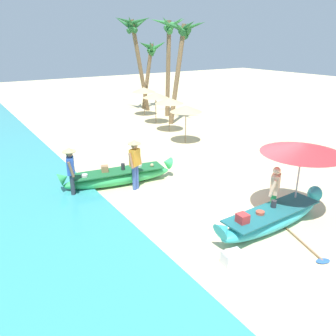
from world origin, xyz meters
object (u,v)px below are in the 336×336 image
object	(u,v)px
person_vendor_assistant	(71,169)
patio_umbrella_large	(302,148)
palm_tree_tall_inland	(182,39)
palm_tree_leaning_seaward	(134,35)
boat_cyan_foreground	(271,218)
person_vendor_hatted	(135,161)
paddle	(307,247)
palm_tree_mid_cluster	(151,54)
person_tourist_customer	(274,190)
cooler_box	(232,258)
boat_green_midground	(118,177)
palm_tree_far_behind	(169,39)

from	to	relation	value
person_vendor_assistant	patio_umbrella_large	world-z (taller)	patio_umbrella_large
palm_tree_tall_inland	palm_tree_leaning_seaward	world-z (taller)	palm_tree_leaning_seaward
boat_cyan_foreground	person_vendor_hatted	world-z (taller)	person_vendor_hatted
person_vendor_assistant	paddle	size ratio (longest dim) A/B	0.93
person_vendor_assistant	palm_tree_mid_cluster	xyz separation A→B (m)	(10.38, 12.27, 2.95)
person_tourist_customer	cooler_box	size ratio (longest dim) A/B	3.46
person_vendor_hatted	palm_tree_mid_cluster	size ratio (longest dim) A/B	0.36
boat_green_midground	palm_tree_leaning_seaward	xyz separation A→B (m)	(6.90, 11.38, 4.92)
person_vendor_assistant	palm_tree_leaning_seaward	bearing A→B (deg)	53.06
palm_tree_tall_inland	paddle	distance (m)	15.18
palm_tree_mid_cluster	cooler_box	size ratio (longest dim) A/B	10.62
person_vendor_assistant	patio_umbrella_large	bearing A→B (deg)	-43.14
palm_tree_mid_cluster	paddle	xyz separation A→B (m)	(-6.42, -18.51, -3.92)
boat_green_midground	person_vendor_hatted	distance (m)	1.08
person_vendor_assistant	palm_tree_far_behind	bearing A→B (deg)	42.60
palm_tree_leaning_seaward	palm_tree_mid_cluster	world-z (taller)	palm_tree_leaning_seaward
person_tourist_customer	person_vendor_assistant	xyz separation A→B (m)	(-4.40, 4.70, 0.08)
boat_cyan_foreground	cooler_box	size ratio (longest dim) A/B	8.74
person_vendor_assistant	paddle	world-z (taller)	person_vendor_assistant
boat_cyan_foreground	boat_green_midground	world-z (taller)	boat_cyan_foreground
boat_green_midground	cooler_box	distance (m)	5.77
boat_cyan_foreground	person_vendor_assistant	bearing A→B (deg)	128.05
paddle	boat_cyan_foreground	bearing A→B (deg)	90.45
boat_green_midground	person_vendor_assistant	world-z (taller)	person_vendor_assistant
boat_cyan_foreground	palm_tree_leaning_seaward	bearing A→B (deg)	74.23
boat_green_midground	person_vendor_hatted	xyz separation A→B (m)	(0.33, -0.71, 0.75)
boat_green_midground	palm_tree_far_behind	size ratio (longest dim) A/B	0.67
palm_tree_leaning_seaward	palm_tree_mid_cluster	bearing A→B (deg)	24.60
boat_green_midground	person_vendor_assistant	distance (m)	1.85
palm_tree_tall_inland	palm_tree_leaning_seaward	distance (m)	4.54
person_vendor_hatted	palm_tree_leaning_seaward	xyz separation A→B (m)	(6.57, 12.09, 4.17)
palm_tree_tall_inland	palm_tree_far_behind	bearing A→B (deg)	79.63
palm_tree_tall_inland	paddle	bearing A→B (deg)	-112.49
person_tourist_customer	paddle	world-z (taller)	person_tourist_customer
person_vendor_assistant	palm_tree_leaning_seaward	world-z (taller)	palm_tree_leaning_seaward
person_vendor_hatted	person_vendor_assistant	xyz separation A→B (m)	(-2.04, 0.63, -0.05)
boat_cyan_foreground	palm_tree_leaning_seaward	world-z (taller)	palm_tree_leaning_seaward
boat_cyan_foreground	patio_umbrella_large	bearing A→B (deg)	8.68
boat_green_midground	person_tourist_customer	world-z (taller)	person_tourist_customer
person_vendor_hatted	paddle	size ratio (longest dim) A/B	0.98
person_vendor_hatted	palm_tree_far_behind	size ratio (longest dim) A/B	0.28
paddle	palm_tree_mid_cluster	bearing A→B (deg)	70.88
patio_umbrella_large	palm_tree_mid_cluster	xyz separation A→B (m)	(5.19, 17.13, 1.87)
patio_umbrella_large	palm_tree_leaning_seaward	world-z (taller)	palm_tree_leaning_seaward
person_tourist_customer	cooler_box	world-z (taller)	person_tourist_customer
paddle	palm_tree_tall_inland	bearing A→B (deg)	67.51
paddle	patio_umbrella_large	bearing A→B (deg)	48.38
person_vendor_hatted	person_tourist_customer	xyz separation A→B (m)	(2.35, -4.07, -0.13)
person_vendor_assistant	palm_tree_far_behind	world-z (taller)	palm_tree_far_behind
palm_tree_mid_cluster	boat_cyan_foreground	bearing A→B (deg)	-110.35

